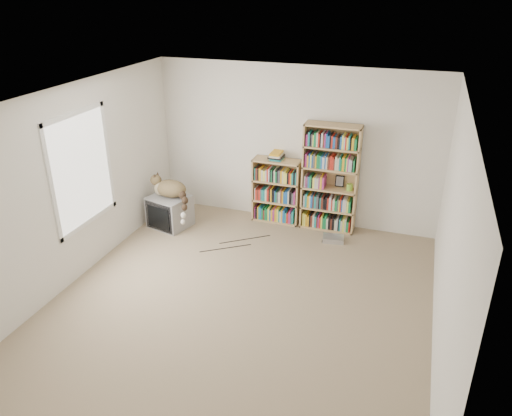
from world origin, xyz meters
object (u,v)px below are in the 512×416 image
(crt_tv, at_px, (170,211))
(bookcase_short, at_px, (277,193))
(dvd_player, at_px, (333,239))
(bookcase_tall, at_px, (330,180))
(cat, at_px, (172,192))

(crt_tv, height_order, bookcase_short, bookcase_short)
(bookcase_short, bearing_deg, dvd_player, -22.58)
(dvd_player, bearing_deg, bookcase_tall, 104.87)
(crt_tv, bearing_deg, cat, -6.56)
(crt_tv, distance_m, bookcase_short, 1.74)
(bookcase_tall, relative_size, bookcase_short, 1.61)
(crt_tv, bearing_deg, bookcase_tall, 31.77)
(crt_tv, xyz_separation_m, dvd_player, (2.58, 0.32, -0.22))
(cat, bearing_deg, bookcase_tall, 17.28)
(crt_tv, distance_m, dvd_player, 2.61)
(cat, bearing_deg, dvd_player, 6.67)
(bookcase_tall, relative_size, dvd_player, 5.35)
(cat, bearing_deg, bookcase_short, 26.73)
(cat, height_order, dvd_player, cat)
(bookcase_tall, xyz_separation_m, bookcase_short, (-0.85, 0.00, -0.32))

